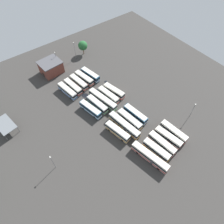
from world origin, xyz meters
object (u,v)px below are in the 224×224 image
Objects in this scene: bus_row0_slot0 at (174,132)px; bus_row1_slot3 at (124,125)px; bus_row1_slot4 at (118,132)px; bus_row3_slot2 at (79,82)px; bus_row2_slot1 at (108,95)px; lamp_post_by_building at (53,162)px; bus_row0_slot3 at (156,150)px; bus_row0_slot1 at (168,137)px; depot_building at (51,67)px; lamp_post_far_corner at (75,50)px; bus_row3_slot1 at (84,78)px; bus_row3_slot3 at (73,87)px; lamp_post_mid_lot at (193,110)px; bus_row2_slot2 at (103,100)px; bus_row2_slot4 at (91,109)px; bus_row0_slot2 at (162,143)px; bus_row1_slot1 at (135,114)px; bus_row2_slot0 at (114,91)px; bus_row3_slot4 at (67,91)px; lamp_post_near_entrance at (56,59)px; maintenance_shelter at (5,124)px; bus_row2_slot3 at (97,104)px; bus_row1_slot2 at (130,120)px; bus_row0_slot4 at (150,157)px; bus_row3_slot0 at (90,75)px; tree_south_edge at (83,46)px.

bus_row0_slot0 and bus_row1_slot3 have the same top height.
bus_row1_slot4 is 31.93m from bus_row3_slot2.
lamp_post_by_building reaches higher than bus_row2_slot1.
bus_row0_slot3 is 0.99× the size of bus_row1_slot4.
bus_row0_slot3 is 1.02× the size of bus_row3_slot2.
depot_building is at bearing 15.64° from bus_row0_slot1.
bus_row0_slot1 is 1.15× the size of lamp_post_far_corner.
lamp_post_far_corner reaches higher than bus_row3_slot1.
bus_row3_slot3 is at bearing 34.88° from bus_row2_slot1.
bus_row1_slot3 is 28.21m from lamp_post_mid_lot.
bus_row2_slot4 is (-1.26, 7.14, -0.00)m from bus_row2_slot2.
bus_row2_slot2 is at bearing 9.19° from bus_row0_slot2.
bus_row1_slot1 and bus_row2_slot0 have the same top height.
bus_row0_slot2 is 30.96m from bus_row2_slot1.
bus_row0_slot2 is at bearing -161.76° from bus_row3_slot4.
depot_building reaches higher than bus_row3_slot2.
bus_row1_slot3 and bus_row2_slot4 have the same top height.
lamp_post_near_entrance reaches higher than bus_row2_slot2.
bus_row3_slot1 is 10.63m from bus_row3_slot4.
lamp_post_near_entrance is at bearing 14.61° from bus_row0_slot0.
bus_row3_slot1 is 1.25× the size of lamp_post_near_entrance.
lamp_post_mid_lot is at bearing -121.97° from maintenance_shelter.
lamp_post_near_entrance reaches higher than depot_building.
bus_row1_slot1 is 31.33m from bus_row3_slot3.
bus_row0_slot2 is at bearing -164.23° from bus_row2_slot3.
bus_row1_slot2 is 1.06× the size of bus_row2_slot3.
bus_row1_slot2 is at bearing 60.39° from lamp_post_mid_lot.
bus_row0_slot4 and bus_row1_slot2 have the same top height.
bus_row2_slot3 is 18.86m from bus_row3_slot0.
bus_row1_slot2 is at bearing -15.54° from bus_row0_slot4.
bus_row1_slot4 and bus_row2_slot1 have the same top height.
bus_row3_slot4 is 1.29× the size of lamp_post_near_entrance.
bus_row3_slot0 is at bearing -152.71° from lamp_post_near_entrance.
lamp_post_near_entrance reaches higher than bus_row3_slot0.
bus_row3_slot1 and bus_row3_slot2 have the same top height.
bus_row2_slot0 and bus_row3_slot2 have the same top height.
lamp_post_near_entrance is (18.63, -2.08, 2.92)m from bus_row3_slot3.
depot_building is at bearing -3.50° from bus_row3_slot4.
bus_row3_slot4 is at bearing 176.50° from depot_building.
bus_row0_slot4 is 1.37× the size of bus_row2_slot3.
bus_row0_slot0 and bus_row3_slot2 have the same top height.
bus_row0_slot4 is at bearing 170.04° from bus_row2_slot1.
lamp_post_near_entrance is at bearing 13.17° from bus_row2_slot1.
bus_row3_slot1 is (46.58, 4.21, -0.00)m from bus_row0_slot2.
bus_row2_slot4 is 32.54m from depot_building.
bus_row2_slot2 is 32.40m from depot_building.
tree_south_edge reaches higher than bus_row3_slot1.
bus_row3_slot0 is (31.50, -2.01, -0.00)m from bus_row1_slot2.
bus_row0_slot4 is 2.00× the size of lamp_post_mid_lot.
bus_row2_slot0 reaches higher than maintenance_shelter.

